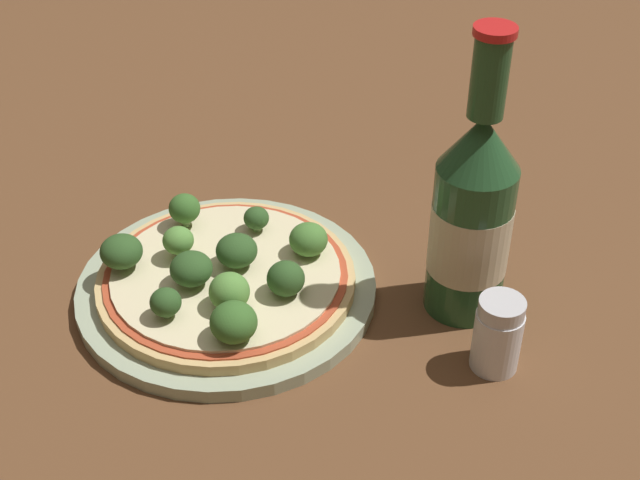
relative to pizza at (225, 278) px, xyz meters
The scene contains 16 objects.
ground_plane 0.03m from the pizza, 87.84° to the left, with size 3.00×3.00×0.00m, color brown.
plate 0.01m from the pizza, 51.75° to the left, with size 0.25×0.25×0.01m.
pizza is the anchor object (origin of this frame).
broccoli_floret_0 0.05m from the pizza, 144.73° to the left, with size 0.03×0.03×0.03m.
broccoli_floret_1 0.06m from the pizza, 37.93° to the right, with size 0.03×0.03×0.03m.
broccoli_floret_2 0.08m from the pizza, 111.96° to the left, with size 0.03×0.03×0.03m.
broccoli_floret_3 0.06m from the pizza, 58.41° to the left, with size 0.02×0.02×0.02m.
broccoli_floret_4 0.03m from the pizza, 28.72° to the left, with size 0.03×0.03×0.03m.
broccoli_floret_5 0.08m from the pizza, 86.20° to the right, with size 0.04×0.04×0.03m.
broccoli_floret_6 0.08m from the pizza, 10.15° to the left, with size 0.03×0.03×0.03m.
broccoli_floret_7 0.09m from the pizza, 169.27° to the left, with size 0.03×0.03×0.03m.
broccoli_floret_8 0.04m from the pizza, 155.70° to the right, with size 0.03×0.03×0.03m.
broccoli_floret_9 0.07m from the pizza, 135.28° to the right, with size 0.02×0.02×0.03m.
broccoli_floret_10 0.05m from the pizza, 88.30° to the right, with size 0.03×0.03×0.03m.
beer_bottle 0.21m from the pizza, 12.57° to the right, with size 0.06×0.06×0.24m.
pepper_shaker 0.23m from the pizza, 30.78° to the right, with size 0.04×0.04×0.06m.
Camera 1 is at (-0.02, -0.59, 0.48)m, focal length 50.00 mm.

